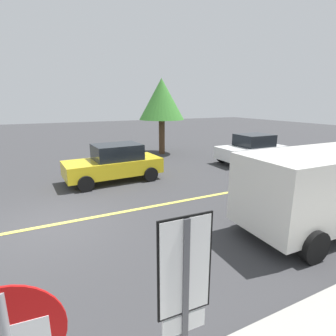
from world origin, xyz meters
The scene contains 7 objects.
ground_plane centered at (0.00, 0.00, 0.00)m, with size 80.00×80.00×0.00m, color #38383A.
lane_marking_centre centered at (3.00, 0.00, 0.01)m, with size 28.00×0.16×0.01m, color #E0D14C.
speed_limit_sign centered at (0.97, -5.94, 1.76)m, with size 0.54×0.06×2.52m.
white_van centered at (6.89, -3.52, 1.27)m, with size 5.24×2.36×2.20m.
car_white_near_curb centered at (10.79, 3.55, 0.82)m, with size 3.93×2.06×1.65m.
car_yellow_behind_van centered at (2.81, 3.54, 0.82)m, with size 4.25×2.16×1.64m.
tree_left_verge centered at (7.38, 8.41, 3.56)m, with size 2.96×2.96×4.91m.
Camera 1 is at (-0.09, -7.74, 3.47)m, focal length 28.29 mm.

